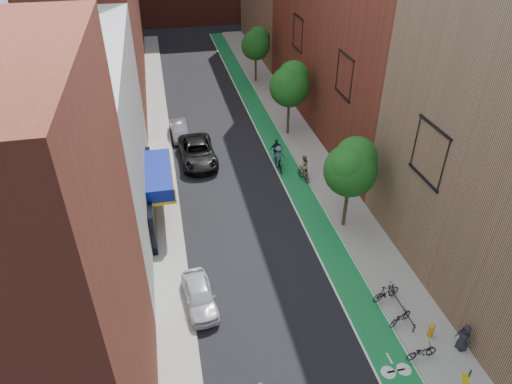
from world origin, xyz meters
TOP-DOWN VIEW (x-y plane):
  - ground at (0.00, 0.00)m, footprint 160.00×160.00m
  - bike_lane at (4.00, 26.00)m, footprint 2.00×68.00m
  - sidewalk_left at (-6.00, 26.00)m, footprint 2.00×68.00m
  - sidewalk_right at (6.50, 26.00)m, footprint 3.00×68.00m
  - building_left_near_red at (-11.00, -1.00)m, footprint 8.00×10.00m
  - building_left_white at (-11.00, 14.00)m, footprint 8.00×20.00m
  - building_right_mid_red at (12.00, 26.00)m, footprint 8.00×28.00m
  - tree_near at (5.65, 10.02)m, footprint 3.40×3.36m
  - tree_mid at (5.65, 24.02)m, footprint 3.55×3.53m
  - tree_far at (5.65, 38.02)m, footprint 3.30×3.25m
  - parked_car_white at (-4.60, 5.11)m, footprint 1.92×4.03m
  - parked_car_black at (-3.00, 20.86)m, footprint 2.97×6.13m
  - parked_car_silver at (-4.17, 25.70)m, footprint 1.57×4.09m
  - cyclist_lane_near at (4.70, 16.26)m, footprint 1.00×1.79m
  - cyclist_lane_mid at (3.33, 19.31)m, footprint 1.01×1.74m
  - cyclist_lane_far at (3.20, 18.08)m, footprint 1.16×1.84m
  - parked_bike_near at (5.40, 1.52)m, footprint 1.60×1.05m
  - parked_bike_mid at (5.40, 3.20)m, footprint 1.80×0.88m
  - parked_bike_far at (5.40, -0.64)m, footprint 1.65×0.67m
  - pedestrian at (7.60, -0.56)m, footprint 0.68×0.87m
  - fire_hydrant at (6.52, 0.43)m, footprint 0.29×0.29m

SIDE VIEW (x-z plane):
  - ground at x=0.00m, z-range 0.00..0.00m
  - bike_lane at x=4.00m, z-range 0.00..0.01m
  - sidewalk_left at x=-6.00m, z-range 0.00..0.15m
  - sidewalk_right at x=6.50m, z-range 0.00..0.15m
  - parked_bike_near at x=5.40m, z-range 0.15..0.94m
  - parked_bike_far at x=5.40m, z-range 0.15..1.00m
  - fire_hydrant at x=6.52m, z-range 0.18..1.00m
  - parked_car_white at x=-4.60m, z-range 0.00..1.33m
  - parked_car_silver at x=-4.17m, z-range 0.00..1.33m
  - parked_bike_mid at x=5.40m, z-range 0.15..1.19m
  - cyclist_lane_mid at x=3.33m, z-range -0.25..1.81m
  - parked_car_black at x=-3.00m, z-range 0.00..1.68m
  - cyclist_lane_near at x=4.70m, z-range -0.16..1.96m
  - cyclist_lane_far at x=3.20m, z-range -0.13..1.98m
  - pedestrian at x=7.60m, z-range 0.15..1.72m
  - tree_far at x=5.65m, z-range 1.40..7.60m
  - tree_near at x=5.65m, z-range 1.45..7.87m
  - tree_mid at x=5.65m, z-range 1.52..8.26m
  - building_left_white at x=-11.00m, z-range 0.00..12.00m
  - building_left_near_red at x=-11.00m, z-range 0.00..16.00m
  - building_right_mid_red at x=12.00m, z-range 0.00..22.00m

